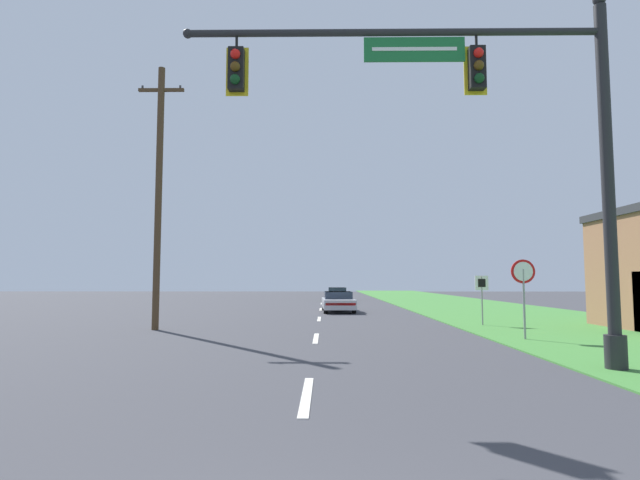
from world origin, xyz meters
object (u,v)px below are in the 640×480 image
far_car (337,294)px  car_ahead (338,302)px  stop_sign (523,281)px  signal_mast (502,136)px  route_sign_post (482,289)px  utility_pole_near (159,192)px

far_car → car_ahead: bearing=-91.2°
car_ahead → stop_sign: 15.18m
car_ahead → far_car: bearing=88.8°
signal_mast → route_sign_post: 11.10m
far_car → utility_pole_near: (-7.57, -26.92, 4.70)m
signal_mast → car_ahead: (-3.10, 19.34, -4.42)m
far_car → stop_sign: size_ratio=1.77×
far_car → stop_sign: 30.57m
route_sign_post → signal_mast: bearing=-104.6°
car_ahead → utility_pole_near: bearing=-123.6°
signal_mast → car_ahead: signal_mast is taller
stop_sign → far_car: bearing=99.8°
signal_mast → stop_sign: bearing=65.2°
route_sign_post → far_car: bearing=102.2°
signal_mast → far_car: size_ratio=2.14×
stop_sign → route_sign_post: size_ratio=1.23×
stop_sign → route_sign_post: stop_sign is taller
route_sign_post → utility_pole_near: bearing=-172.3°
signal_mast → car_ahead: size_ratio=1.99×
car_ahead → route_sign_post: bearing=-57.9°
signal_mast → route_sign_post: bearing=75.4°
far_car → utility_pole_near: utility_pole_near is taller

